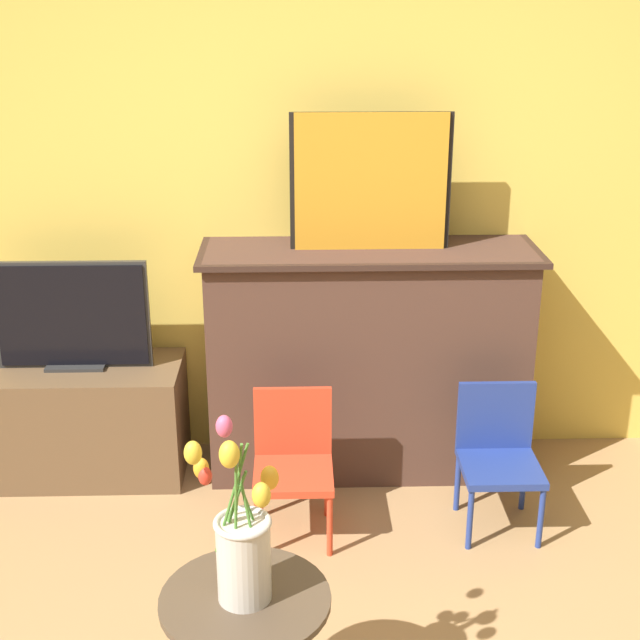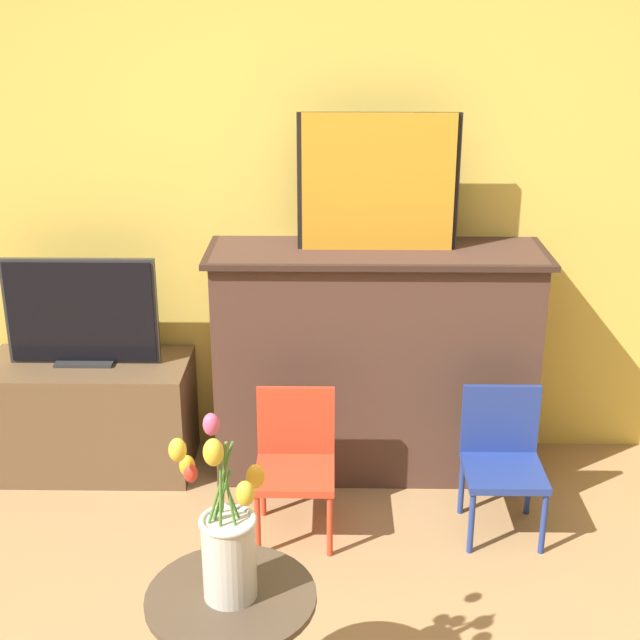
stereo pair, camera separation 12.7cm
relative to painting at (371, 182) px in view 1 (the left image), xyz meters
The scene contains 8 objects.
wall_back 0.28m from the painting, 120.58° to the left, with size 8.00×0.06×2.70m.
fireplace_mantel 0.80m from the painting, 85.42° to the right, with size 1.46×0.47×1.05m.
painting is the anchor object (origin of this frame).
tv_stand 1.69m from the painting, behind, with size 0.91×0.44×0.52m.
tv_monitor 1.42m from the painting, behind, with size 0.68×0.12×0.49m.
chair_red 1.19m from the painting, 122.73° to the right, with size 0.32×0.32×0.59m.
chair_blue 1.23m from the painting, 44.51° to the right, with size 0.32×0.32×0.59m.
vase_tulips 1.83m from the painting, 105.87° to the right, with size 0.24×0.20×0.51m.
Camera 1 is at (-0.18, -1.80, 2.11)m, focal length 50.00 mm.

